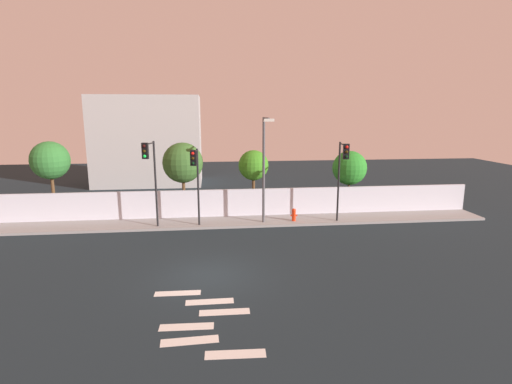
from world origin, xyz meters
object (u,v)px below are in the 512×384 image
Objects in this scene: street_lamp_curbside at (264,162)px; traffic_light_center at (150,167)px; roadside_tree_midright at (253,166)px; roadside_tree_leftmost at (50,161)px; fire_hydrant at (294,214)px; traffic_light_right at (196,171)px; roadside_tree_midleft at (183,163)px; roadside_tree_rightmost at (350,168)px; traffic_light_left at (342,165)px.

traffic_light_center is at bearing -174.55° from street_lamp_curbside.
roadside_tree_leftmost is at bearing 180.00° from roadside_tree_midright.
traffic_light_right is at bearing -173.21° from fire_hydrant.
traffic_light_center is 1.03× the size of roadside_tree_midleft.
traffic_light_center is 1.20× the size of roadside_tree_rightmost.
fire_hydrant is (-2.71, 1.02, -3.23)m from traffic_light_left.
street_lamp_curbside is 8.10× the size of fire_hydrant.
traffic_light_center is 9.30m from fire_hydrant.
traffic_light_left is 6.23× the size of fire_hydrant.
traffic_light_right is at bearing 3.63° from traffic_light_center.
traffic_light_center is 7.27m from roadside_tree_midright.
traffic_light_right is (-8.80, 0.30, -0.25)m from traffic_light_left.
roadside_tree_leftmost reaches higher than traffic_light_right.
traffic_light_right is at bearing -138.49° from roadside_tree_midright.
street_lamp_curbside is 1.31× the size of roadside_tree_midleft.
traffic_light_right is 0.72× the size of street_lamp_curbside.
traffic_light_center reaches higher than fire_hydrant.
traffic_light_right reaches higher than roadside_tree_rightmost.
fire_hydrant is 5.77m from roadside_tree_rightmost.
roadside_tree_leftmost is (-6.80, 3.51, 0.01)m from traffic_light_center.
fire_hydrant is 8.12m from roadside_tree_midleft.
traffic_light_left reaches higher than traffic_light_right.
traffic_light_center reaches higher than roadside_tree_rightmost.
roadside_tree_midleft is at bearing 65.49° from traffic_light_center.
street_lamp_curbside is at bearing -82.88° from roadside_tree_midright.
traffic_light_center reaches higher than traffic_light_left.
roadside_tree_rightmost is (19.93, 0.00, -0.79)m from roadside_tree_leftmost.
street_lamp_curbside is (4.14, 0.48, 0.42)m from traffic_light_right.
roadside_tree_midright is 1.03× the size of roadside_tree_rightmost.
traffic_light_right is 5.82× the size of fire_hydrant.
traffic_light_center is (-11.36, 0.14, 0.08)m from traffic_light_left.
roadside_tree_rightmost is at bearing 0.00° from roadside_tree_midright.
traffic_light_left is 0.97× the size of traffic_light_center.
roadside_tree_rightmost is at bearing 24.08° from street_lamp_curbside.
fire_hydrant is at bearing 5.86° from traffic_light_center.
roadside_tree_leftmost is (-18.16, 3.65, 0.09)m from traffic_light_left.
fire_hydrant is 0.16× the size of roadside_tree_midleft.
traffic_light_center is 7.65m from roadside_tree_leftmost.
roadside_tree_rightmost is (6.42, 2.87, -0.87)m from street_lamp_curbside.
traffic_light_left is at bearing -11.36° from roadside_tree_leftmost.
traffic_light_right is at bearing -19.68° from roadside_tree_leftmost.
roadside_tree_midright is at bearing 143.96° from traffic_light_left.
roadside_tree_rightmost is at bearing 64.13° from traffic_light_left.
traffic_light_left is 11.36m from traffic_light_center.
street_lamp_curbside is at bearing 6.58° from traffic_light_right.
roadside_tree_midright is (6.35, 3.51, -0.51)m from traffic_light_center.
roadside_tree_rightmost is at bearing 30.36° from fire_hydrant.
roadside_tree_midleft is (-5.10, 2.87, -0.35)m from street_lamp_curbside.
roadside_tree_leftmost is at bearing 180.00° from roadside_tree_midleft.
roadside_tree_midleft is 11.54m from roadside_tree_rightmost.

